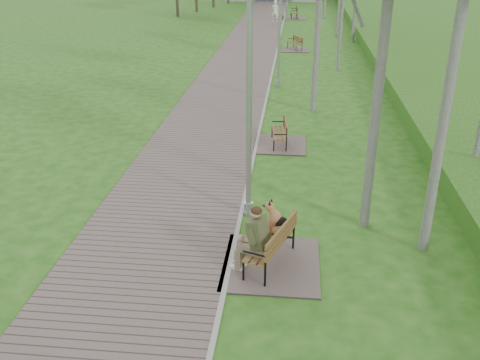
# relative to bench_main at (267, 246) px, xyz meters

# --- Properties ---
(ground) EXTENTS (120.00, 120.00, 0.00)m
(ground) POSITION_rel_bench_main_xyz_m (-0.73, 0.98, -0.48)
(ground) COLOR #205913
(ground) RESTS_ON ground
(walkway) EXTENTS (3.50, 67.00, 0.04)m
(walkway) POSITION_rel_bench_main_xyz_m (-2.48, 22.48, -0.46)
(walkway) COLOR #6B5D57
(walkway) RESTS_ON ground
(kerb) EXTENTS (0.10, 67.00, 0.05)m
(kerb) POSITION_rel_bench_main_xyz_m (-0.73, 22.48, -0.45)
(kerb) COLOR #999993
(kerb) RESTS_ON ground
(bench_main) EXTENTS (1.93, 2.15, 1.69)m
(bench_main) POSITION_rel_bench_main_xyz_m (0.00, 0.00, 0.00)
(bench_main) COLOR #6B5D57
(bench_main) RESTS_ON ground
(bench_second) EXTENTS (1.64, 1.82, 1.01)m
(bench_second) POSITION_rel_bench_main_xyz_m (-0.02, 6.98, -0.29)
(bench_second) COLOR #6B5D57
(bench_second) RESTS_ON ground
(bench_third) EXTENTS (1.58, 1.76, 0.97)m
(bench_third) POSITION_rel_bench_main_xyz_m (0.29, 23.13, -0.30)
(bench_third) COLOR #6B5D57
(bench_third) RESTS_ON ground
(bench_far) EXTENTS (1.95, 2.17, 1.20)m
(bench_far) POSITION_rel_bench_main_xyz_m (0.06, 36.98, -0.25)
(bench_far) COLOR #6B5D57
(bench_far) RESTS_ON ground
(lamp_post_near) EXTENTS (0.22, 0.22, 5.69)m
(lamp_post_near) POSITION_rel_bench_main_xyz_m (-0.56, 2.15, 2.18)
(lamp_post_near) COLOR #9DA0A5
(lamp_post_near) RESTS_ON ground
(lamp_post_second) EXTENTS (0.20, 0.20, 5.21)m
(lamp_post_second) POSITION_rel_bench_main_xyz_m (-0.36, 14.38, 1.96)
(lamp_post_second) COLOR #9DA0A5
(lamp_post_second) RESTS_ON ground
(pedestrian_near) EXTENTS (0.71, 0.58, 1.67)m
(pedestrian_near) POSITION_rel_bench_main_xyz_m (-1.39, 34.59, 0.36)
(pedestrian_near) COLOR white
(pedestrian_near) RESTS_ON ground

